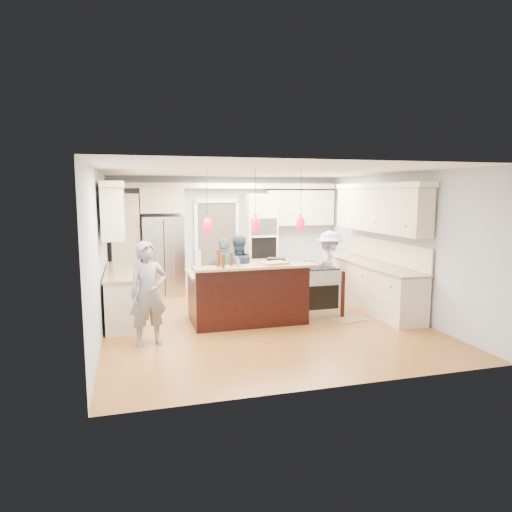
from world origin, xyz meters
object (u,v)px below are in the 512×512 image
(refrigerator, at_px, (163,256))
(island_range, at_px, (317,291))
(person_far_left, at_px, (238,272))
(person_bar_end, at_px, (148,294))
(kitchen_island, at_px, (247,295))

(refrigerator, height_order, island_range, refrigerator)
(person_far_left, bearing_deg, person_bar_end, 39.80)
(person_bar_end, bearing_deg, island_range, 1.12)
(island_range, xyz_separation_m, person_bar_end, (-3.19, -0.94, 0.34))
(kitchen_island, relative_size, person_far_left, 1.42)
(island_range, xyz_separation_m, person_far_left, (-1.36, 0.86, 0.29))
(refrigerator, relative_size, kitchen_island, 0.86)
(island_range, height_order, person_far_left, person_far_left)
(refrigerator, height_order, kitchen_island, refrigerator)
(person_bar_end, bearing_deg, refrigerator, 66.81)
(refrigerator, distance_m, person_bar_end, 3.47)
(refrigerator, xyz_separation_m, kitchen_island, (1.30, -2.57, -0.41))
(kitchen_island, height_order, island_range, kitchen_island)
(kitchen_island, xyz_separation_m, island_range, (1.41, 0.08, -0.03))
(person_bar_end, xyz_separation_m, person_far_left, (1.82, 1.80, -0.06))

